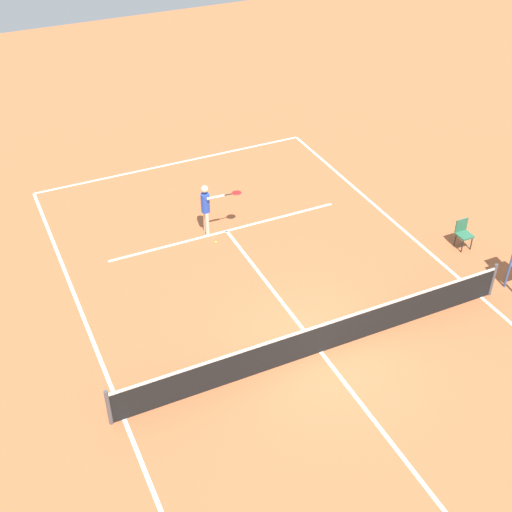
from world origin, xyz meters
The scene contains 6 objects.
ground_plane centered at (0.00, 0.00, 0.00)m, with size 60.00×60.00×0.00m, color #B76038.
court_lines centered at (0.00, 0.00, 0.00)m, with size 10.64×22.73×0.01m.
tennis_net centered at (0.00, 0.00, 0.50)m, with size 11.24×0.10×1.07m.
player_serving centered at (0.58, -6.38, 1.06)m, with size 1.29×0.61×1.77m.
tennis_ball centered at (0.59, -5.73, 0.03)m, with size 0.07×0.07×0.07m, color #CCE033.
courtside_chair_mid centered at (-6.36, -2.26, 0.53)m, with size 0.44×0.46×0.95m.
Camera 1 is at (7.00, 10.96, 12.47)m, focal length 47.95 mm.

